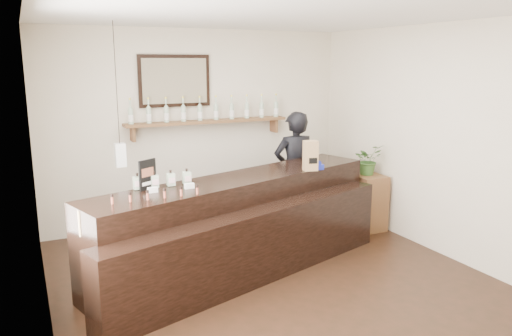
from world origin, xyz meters
name	(u,v)px	position (x,y,z in m)	size (l,w,h in m)	color
ground	(278,285)	(0.00, 0.00, 0.00)	(5.00, 5.00, 0.00)	black
room_shell	(280,127)	(0.00, 0.00, 1.70)	(5.00, 5.00, 5.00)	beige
back_wall_decor	(190,104)	(-0.16, 2.37, 1.76)	(2.66, 0.96, 1.69)	brown
counter	(243,228)	(-0.16, 0.56, 0.49)	(3.78, 2.09, 1.22)	black
promo_sign	(148,175)	(-1.21, 0.61, 1.20)	(0.20, 0.13, 0.31)	black
paper_bag	(310,156)	(0.79, 0.68, 1.23)	(0.19, 0.16, 0.36)	olive
tape_dispenser	(318,166)	(0.90, 0.67, 1.09)	(0.14, 0.06, 0.12)	#1824AB
side_cabinet	(366,201)	(2.00, 1.12, 0.39)	(0.41, 0.55, 0.79)	brown
potted_plant	(368,160)	(2.00, 1.12, 1.00)	(0.38, 0.33, 0.43)	#335A24
shopkeeper	(294,164)	(1.07, 1.55, 0.95)	(0.69, 0.45, 1.90)	black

